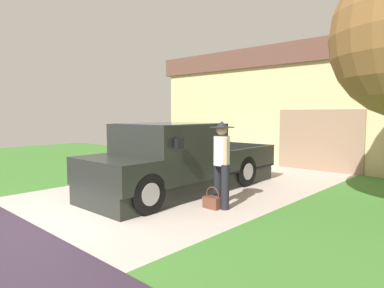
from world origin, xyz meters
TOP-DOWN VIEW (x-y plane):
  - pickup_truck at (0.04, 3.30)m, footprint 2.14×5.42m
  - person_with_hat at (1.66, 3.09)m, footprint 0.52×0.52m
  - handbag at (1.59, 2.90)m, footprint 0.36×0.22m
  - house_with_garage at (-0.38, 11.93)m, footprint 11.35×6.40m
  - wheeled_trash_bin at (-3.45, 7.90)m, footprint 0.60×0.72m

SIDE VIEW (x-z plane):
  - handbag at x=1.59m, z-range -0.09..0.36m
  - wheeled_trash_bin at x=-3.45m, z-range 0.04..1.08m
  - pickup_truck at x=0.04m, z-range -0.09..1.61m
  - person_with_hat at x=1.66m, z-range 0.11..1.88m
  - house_with_garage at x=-0.38m, z-range 0.02..4.43m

